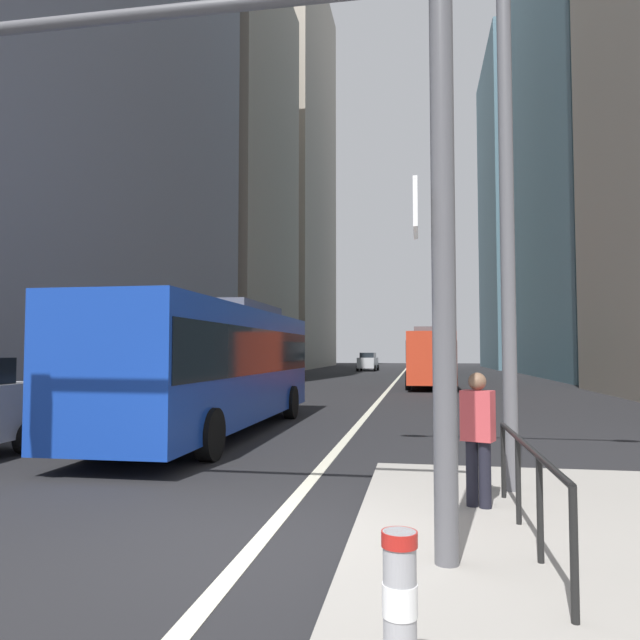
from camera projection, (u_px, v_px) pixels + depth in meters
ground_plane at (381, 398)px, 25.98m from camera, size 160.00×160.00×0.00m
lane_centre_line at (392, 385)px, 35.82m from camera, size 0.20×80.00×0.01m
office_tower_left_mid at (219, 171)px, 52.76m from camera, size 10.92×18.08×36.63m
office_tower_left_far at (286, 171)px, 79.49m from camera, size 10.11×24.58×52.94m
office_tower_right_mid at (612, 116)px, 46.85m from camera, size 11.95×23.32×41.77m
office_tower_right_far at (543, 210)px, 73.13m from camera, size 13.93×19.88×39.48m
city_bus_blue_oncoming at (215, 360)px, 14.86m from camera, size 2.73×11.13×3.40m
city_bus_red_receding at (430, 355)px, 34.62m from camera, size 2.72×11.00×3.40m
city_bus_red_distant at (427, 354)px, 52.86m from camera, size 2.76×11.10×3.40m
car_oncoming_mid at (368, 362)px, 62.80m from camera, size 2.15×4.55×1.94m
car_receding_near at (445, 361)px, 63.70m from camera, size 2.16×4.14×1.94m
traffic_signal_gantry at (198, 142)px, 5.89m from camera, size 7.06×0.65×6.00m
street_lamp_post at (505, 125)px, 8.35m from camera, size 5.50×0.32×8.00m
bollard_left at (400, 612)px, 3.13m from camera, size 0.20×0.20×0.94m
pedestrian_railing at (528, 470)px, 5.94m from camera, size 0.06×3.68×0.98m
pedestrian_waiting at (478, 432)px, 7.26m from camera, size 0.44×0.37×1.65m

